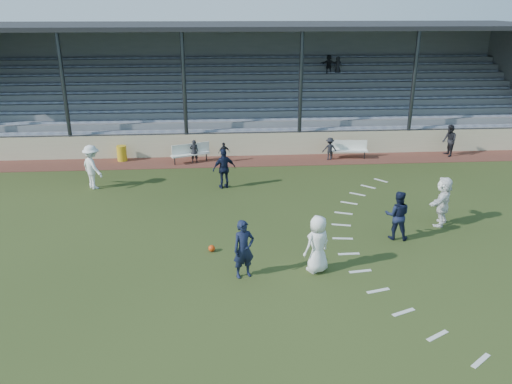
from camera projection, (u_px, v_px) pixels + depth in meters
ground at (262, 257)px, 16.04m from camera, size 90.00×90.00×0.00m
cinder_track at (245, 161)px, 25.84m from camera, size 34.00×2.00×0.02m
retaining_wall at (244, 145)px, 26.61m from camera, size 34.00×0.18×1.20m
bench_left at (191, 151)px, 25.46m from camera, size 2.01×1.17×0.95m
bench_right at (348, 148)px, 26.11m from camera, size 2.03×0.62×0.95m
trash_bin at (122, 153)px, 25.72m from camera, size 0.50×0.50×0.79m
football at (212, 248)px, 16.38m from camera, size 0.22×0.22×0.22m
player_white_lead at (318, 244)px, 14.91m from camera, size 1.05×0.94×1.80m
player_navy_lead at (244, 249)px, 14.61m from camera, size 0.76×0.63×1.80m
player_navy_mid at (397, 215)px, 17.04m from camera, size 0.99×0.87×1.73m
player_white_wing at (92, 167)px, 21.73m from camera, size 1.38×1.42×1.95m
player_navy_wing at (224, 169)px, 21.80m from camera, size 1.12×0.74×1.77m
player_white_back at (443, 201)px, 18.12m from camera, size 1.49×1.68×1.84m
official at (449, 141)px, 26.40m from camera, size 0.64×0.82×1.67m
sub_left_near at (194, 151)px, 25.39m from camera, size 0.46×0.33×1.18m
sub_left_far at (224, 152)px, 25.50m from camera, size 0.65×0.41×1.02m
sub_right at (330, 149)px, 25.84m from camera, size 0.77×0.45×1.18m
grandstand at (240, 99)px, 30.44m from camera, size 34.60×9.00×6.61m
penalty_arc at (387, 252)px, 16.32m from camera, size 3.89×14.63×0.01m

